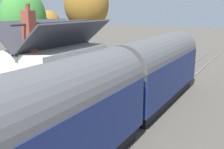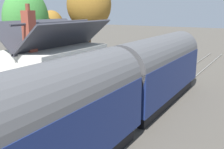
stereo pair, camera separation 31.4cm
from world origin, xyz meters
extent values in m
plane|color=#4C473F|center=(0.00, 0.00, 0.00)|extent=(160.00, 160.00, 0.00)
cube|color=gray|center=(0.00, 3.72, 0.45)|extent=(32.00, 5.45, 0.90)
cube|color=beige|center=(0.00, 1.18, 0.90)|extent=(32.00, 0.36, 0.02)
cube|color=gray|center=(0.00, -1.62, 0.07)|extent=(52.00, 0.08, 0.14)
cube|color=gray|center=(0.00, -0.18, 0.07)|extent=(52.00, 0.08, 0.14)
cube|color=black|center=(3.89, -0.90, 0.35)|extent=(9.16, 2.29, 0.70)
cube|color=navy|center=(3.89, -0.90, 1.85)|extent=(9.96, 2.70, 2.30)
cylinder|color=#515154|center=(3.89, -0.90, 3.00)|extent=(9.96, 2.65, 2.65)
cube|color=black|center=(3.89, 0.47, 2.14)|extent=(8.46, 0.03, 0.80)
cylinder|color=black|center=(6.88, -0.90, 0.35)|extent=(0.70, 2.16, 0.70)
cylinder|color=black|center=(0.91, -0.90, 0.35)|extent=(0.70, 2.16, 0.70)
cube|color=black|center=(8.89, -0.90, 2.25)|extent=(0.04, 2.16, 0.90)
cylinder|color=#F2EDCC|center=(8.91, -0.90, 1.27)|extent=(0.06, 0.24, 0.24)
cube|color=red|center=(8.95, -0.90, 0.82)|extent=(0.16, 2.56, 0.24)
cube|color=navy|center=(-5.93, -0.90, 1.85)|extent=(8.70, 2.70, 2.30)
cylinder|color=#515154|center=(-5.93, -0.90, 3.00)|extent=(8.70, 2.65, 2.65)
cube|color=black|center=(-5.93, 0.47, 2.14)|extent=(7.39, 0.03, 0.80)
cylinder|color=black|center=(-3.32, -0.90, 0.35)|extent=(0.70, 2.16, 0.70)
cube|color=silver|center=(0.30, 4.53, 2.28)|extent=(6.26, 3.68, 2.77)
cube|color=#38383F|center=(0.30, 3.61, 4.44)|extent=(6.76, 2.10, 1.78)
cube|color=#38383F|center=(0.30, 5.45, 4.44)|extent=(6.76, 2.10, 1.78)
cylinder|color=#38383F|center=(0.30, 4.53, 5.21)|extent=(6.76, 0.16, 0.16)
cube|color=brown|center=(-1.81, 4.53, 4.80)|extent=(0.56, 0.56, 2.28)
cylinder|color=brown|center=(-1.81, 4.53, 6.12)|extent=(0.24, 0.24, 0.36)
cube|color=teal|center=(0.32, 2.67, 1.95)|extent=(0.90, 0.06, 2.10)
cube|color=teal|center=(-1.08, 2.67, 2.60)|extent=(0.80, 0.05, 1.10)
cube|color=teal|center=(1.72, 2.67, 2.60)|extent=(0.80, 0.05, 1.10)
cube|color=brown|center=(9.59, 3.11, 1.35)|extent=(1.41, 0.44, 0.06)
cube|color=brown|center=(9.58, 2.93, 1.58)|extent=(1.40, 0.15, 0.40)
cube|color=black|center=(9.03, 3.12, 1.12)|extent=(0.07, 0.36, 0.44)
cube|color=black|center=(10.15, 3.09, 1.12)|extent=(0.07, 0.36, 0.44)
cube|color=brown|center=(6.76, 2.87, 1.35)|extent=(1.41, 0.43, 0.06)
cube|color=brown|center=(6.77, 2.69, 1.58)|extent=(1.40, 0.13, 0.40)
cube|color=black|center=(6.20, 2.86, 1.12)|extent=(0.07, 0.36, 0.44)
cube|color=black|center=(7.32, 2.88, 1.12)|extent=(0.07, 0.36, 0.44)
cube|color=gray|center=(7.12, 4.85, 1.07)|extent=(0.93, 0.32, 0.35)
ellipsoid|color=#3D8438|center=(7.12, 4.85, 1.37)|extent=(0.84, 0.29, 0.29)
cube|color=#9E5138|center=(0.69, 1.88, 1.05)|extent=(1.04, 0.32, 0.32)
ellipsoid|color=#4C8C2D|center=(0.69, 1.88, 1.33)|extent=(0.94, 0.29, 0.29)
cylinder|color=#4C3828|center=(10.83, 14.64, 1.52)|extent=(0.43, 0.43, 3.03)
ellipsoid|color=olive|center=(10.83, 14.64, 4.21)|extent=(2.85, 2.67, 3.35)
cylinder|color=#4C3828|center=(6.80, 14.24, 1.45)|extent=(0.31, 0.31, 2.90)
ellipsoid|color=#3D8438|center=(6.80, 14.24, 5.01)|extent=(4.77, 4.18, 6.03)
cylinder|color=#4C3828|center=(13.96, 11.60, 2.23)|extent=(0.31, 0.31, 4.47)
ellipsoid|color=olive|center=(13.96, 11.60, 6.46)|extent=(5.02, 5.22, 5.69)
camera|label=1|loc=(-12.66, -6.84, 6.03)|focal=43.34mm
camera|label=2|loc=(-12.50, -7.11, 6.03)|focal=43.34mm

